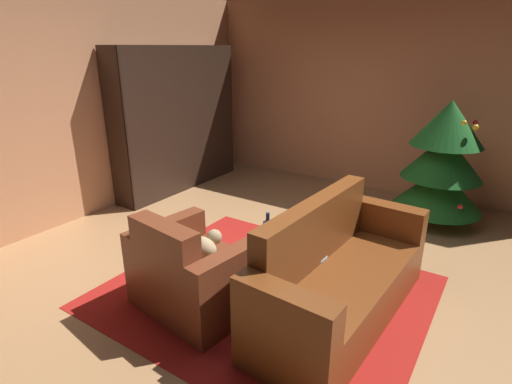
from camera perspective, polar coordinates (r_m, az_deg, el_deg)
name	(u,v)px	position (r m, az deg, el deg)	size (l,w,h in m)	color
ground_plane	(264,272)	(3.93, 1.21, -11.35)	(7.19, 7.19, 0.00)	#AE7D50
wall_back	(377,95)	(6.17, 16.87, 13.01)	(5.41, 0.06, 2.76)	tan
wall_left	(75,106)	(5.32, -24.35, 11.12)	(0.06, 6.11, 2.76)	tan
area_rug	(266,292)	(3.65, 1.39, -13.98)	(2.62, 2.28, 0.01)	#A21B16
bookshelf_unit	(185,119)	(6.17, -10.00, 10.19)	(0.39, 2.18, 2.06)	black
armchair_red	(195,274)	(3.36, -8.72, -11.42)	(1.04, 0.89, 0.84)	brown
couch_red	(338,279)	(3.29, 11.55, -12.09)	(0.81, 1.92, 0.93)	brown
coffee_table	(289,251)	(3.49, 4.75, -8.38)	(0.68, 0.68, 0.43)	black
book_stack_on_table	(282,243)	(3.43, 3.73, -7.20)	(0.22, 0.19, 0.10)	#2C4D91
bottle_on_table	(268,234)	(3.40, 1.66, -5.93)	(0.08, 0.08, 0.32)	navy
decorated_tree	(443,161)	(5.22, 25.02, 3.96)	(1.02, 1.02, 1.48)	brown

